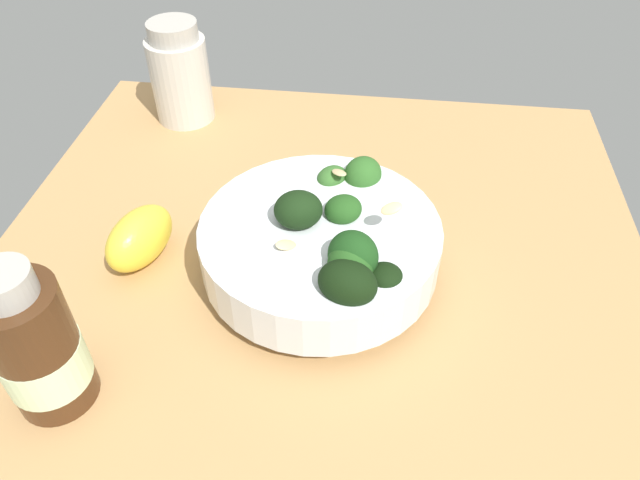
% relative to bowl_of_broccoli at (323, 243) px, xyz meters
% --- Properties ---
extents(ground_plane, '(0.60, 0.60, 0.03)m').
position_rel_bowl_of_broccoli_xyz_m(ground_plane, '(0.02, 0.01, -0.06)').
color(ground_plane, tan).
extents(bowl_of_broccoli, '(0.20, 0.20, 0.10)m').
position_rel_bowl_of_broccoli_xyz_m(bowl_of_broccoli, '(0.00, 0.00, 0.00)').
color(bowl_of_broccoli, white).
rests_on(bowl_of_broccoli, ground_plane).
extents(lemon_wedge, '(0.08, 0.06, 0.05)m').
position_rel_bowl_of_broccoli_xyz_m(lemon_wedge, '(0.00, 0.16, -0.01)').
color(lemon_wedge, yellow).
rests_on(lemon_wedge, ground_plane).
extents(bottle_tall, '(0.07, 0.07, 0.12)m').
position_rel_bowl_of_broccoli_xyz_m(bottle_tall, '(0.24, 0.20, 0.02)').
color(bottle_tall, beige).
rests_on(bottle_tall, ground_plane).
extents(bottle_short, '(0.06, 0.06, 0.13)m').
position_rel_bowl_of_broccoli_xyz_m(bottle_short, '(-0.14, 0.18, 0.02)').
color(bottle_short, '#472814').
rests_on(bottle_short, ground_plane).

